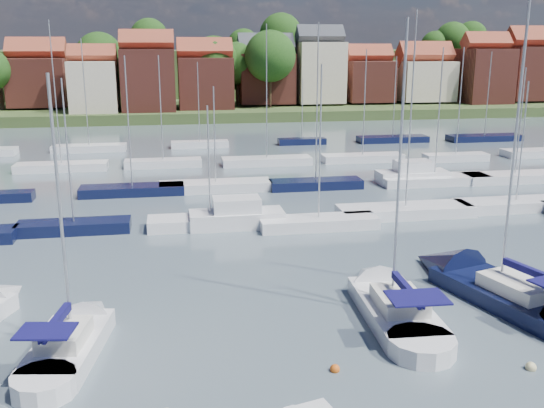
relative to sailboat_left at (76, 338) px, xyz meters
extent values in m
plane|color=#4D5F68|center=(14.55, 37.28, -0.36)|extent=(260.00, 260.00, 0.00)
cube|color=silver|center=(-0.15, -0.93, -0.11)|extent=(3.48, 6.40, 1.20)
cone|color=silver|center=(0.46, 2.82, -0.11)|extent=(2.98, 3.32, 2.53)
cylinder|color=silver|center=(-0.64, -3.93, -0.11)|extent=(2.91, 2.91, 1.20)
cube|color=silver|center=(-0.22, -1.34, 0.84)|extent=(2.16, 2.78, 0.70)
cylinder|color=#B2B2B7|center=(-0.08, -0.51, 6.11)|extent=(0.14, 0.14, 11.25)
cylinder|color=#B2B2B7|center=(-0.36, -2.18, 1.69)|extent=(0.65, 3.35, 0.10)
cube|color=#110E49|center=(-0.36, -2.18, 1.84)|extent=(0.82, 3.21, 0.35)
cube|color=#110E49|center=(-0.54, -3.26, 1.99)|extent=(2.37, 1.85, 0.08)
cube|color=silver|center=(15.21, 0.23, -0.11)|extent=(3.40, 7.44, 1.20)
cone|color=silver|center=(15.43, 4.79, -0.11)|extent=(3.22, 3.70, 3.04)
cylinder|color=silver|center=(15.03, -3.41, -0.11)|extent=(3.19, 3.19, 1.20)
cube|color=silver|center=(15.18, -0.27, 0.84)|extent=(2.28, 3.14, 0.70)
cylinder|color=#B2B2B7|center=(15.23, 0.74, 7.25)|extent=(0.14, 0.14, 13.52)
cylinder|color=#B2B2B7|center=(15.13, -1.29, 1.69)|extent=(0.30, 4.06, 0.10)
cube|color=#110E49|center=(15.13, -1.29, 1.84)|extent=(0.49, 3.86, 0.35)
cube|color=#110E49|center=(15.07, -2.60, 1.99)|extent=(2.67, 1.95, 0.08)
cube|color=black|center=(21.77, 1.05, -0.11)|extent=(5.76, 9.14, 1.20)
cone|color=black|center=(20.30, 6.15, -0.11)|extent=(4.55, 4.95, 3.54)
cube|color=silver|center=(21.94, 0.48, 0.84)|extent=(3.36, 4.09, 0.70)
cylinder|color=#B2B2B7|center=(21.61, 1.62, 8.53)|extent=(0.14, 0.14, 16.09)
cylinder|color=#B2B2B7|center=(22.27, -0.65, 1.69)|extent=(1.41, 4.56, 0.10)
cube|color=#110E49|center=(22.27, -0.65, 1.84)|extent=(1.54, 4.39, 0.35)
cone|color=silver|center=(-4.38, 5.79, -0.11)|extent=(3.40, 3.65, 2.53)
sphere|color=#D85914|center=(10.94, -4.14, -0.36)|extent=(0.41, 0.41, 0.41)
sphere|color=beige|center=(19.07, -5.37, -0.36)|extent=(0.46, 0.46, 0.46)
sphere|color=#D85914|center=(15.54, 4.42, -0.36)|extent=(0.48, 0.48, 0.48)
cube|color=black|center=(-2.56, 17.82, -0.01)|extent=(8.01, 2.24, 1.00)
cylinder|color=#B2B2B7|center=(-2.56, 17.82, 5.56)|extent=(0.12, 0.12, 10.16)
cube|color=silver|center=(7.28, 17.48, -0.01)|extent=(9.22, 2.58, 1.00)
cylinder|color=#B2B2B7|center=(7.28, 17.48, 4.58)|extent=(0.12, 0.12, 8.18)
cube|color=silver|center=(15.18, 15.88, -0.01)|extent=(8.78, 2.46, 1.00)
cylinder|color=#B2B2B7|center=(15.18, 15.88, 6.01)|extent=(0.12, 0.12, 11.06)
cube|color=silver|center=(22.78, 17.94, -0.01)|extent=(10.79, 3.02, 1.00)
cylinder|color=#B2B2B7|center=(22.78, 17.94, 7.92)|extent=(0.12, 0.12, 14.87)
cube|color=silver|center=(32.53, 18.30, -0.01)|extent=(10.13, 2.84, 1.00)
cylinder|color=#B2B2B7|center=(32.53, 18.30, 5.28)|extent=(0.12, 0.12, 9.59)
cube|color=silver|center=(9.24, 17.28, 0.14)|extent=(7.00, 2.60, 1.40)
cube|color=silver|center=(9.24, 17.28, 1.24)|extent=(3.50, 2.20, 1.30)
cube|color=black|center=(1.00, 28.91, -0.01)|extent=(9.30, 2.60, 1.00)
cylinder|color=#B2B2B7|center=(1.00, 28.91, 6.23)|extent=(0.12, 0.12, 11.48)
cube|color=silver|center=(8.61, 29.29, -0.01)|extent=(10.40, 2.91, 1.00)
cylinder|color=#B2B2B7|center=(8.61, 29.29, 4.87)|extent=(0.12, 0.12, 8.77)
cube|color=black|center=(18.03, 28.56, -0.01)|extent=(8.80, 2.46, 1.00)
cylinder|color=#B2B2B7|center=(18.03, 28.56, 7.65)|extent=(0.12, 0.12, 14.33)
cube|color=silver|center=(29.95, 28.44, -0.01)|extent=(10.73, 3.00, 1.00)
cylinder|color=#B2B2B7|center=(29.95, 28.44, 6.56)|extent=(0.12, 0.12, 12.14)
cube|color=silver|center=(38.37, 28.24, -0.01)|extent=(10.48, 2.93, 1.00)
cylinder|color=#B2B2B7|center=(38.37, 28.24, 5.62)|extent=(0.12, 0.12, 10.28)
cube|color=silver|center=(28.01, 29.28, 0.14)|extent=(7.00, 2.60, 1.40)
cube|color=silver|center=(28.01, 29.28, 1.24)|extent=(3.50, 2.20, 1.30)
cube|color=silver|center=(-7.17, 41.49, -0.01)|extent=(9.71, 2.72, 1.00)
cylinder|color=#B2B2B7|center=(-7.17, 41.49, 7.93)|extent=(0.12, 0.12, 14.88)
cube|color=silver|center=(3.71, 41.78, -0.01)|extent=(8.49, 2.38, 1.00)
cylinder|color=#B2B2B7|center=(3.71, 41.78, 6.14)|extent=(0.12, 0.12, 11.31)
cube|color=silver|center=(15.34, 41.05, -0.01)|extent=(10.16, 2.85, 1.00)
cylinder|color=#B2B2B7|center=(15.34, 41.05, 7.78)|extent=(0.12, 0.12, 14.59)
cube|color=silver|center=(26.72, 41.17, -0.01)|extent=(9.53, 2.67, 1.00)
cylinder|color=#B2B2B7|center=(26.72, 41.17, 6.44)|extent=(0.12, 0.12, 11.91)
cube|color=silver|center=(37.70, 39.78, -0.01)|extent=(7.62, 2.13, 1.00)
cylinder|color=#B2B2B7|center=(37.70, 39.78, 6.55)|extent=(0.12, 0.12, 12.13)
cube|color=silver|center=(49.77, 40.86, -0.01)|extent=(10.17, 2.85, 1.00)
cube|color=silver|center=(-5.71, 53.83, -0.01)|extent=(9.24, 2.59, 1.00)
cylinder|color=#B2B2B7|center=(-5.71, 53.83, 7.07)|extent=(0.12, 0.12, 13.17)
cube|color=silver|center=(8.46, 54.58, -0.01)|extent=(7.57, 2.12, 1.00)
cylinder|color=#B2B2B7|center=(8.46, 54.58, 5.61)|extent=(0.12, 0.12, 10.24)
cube|color=black|center=(22.43, 54.75, -0.01)|extent=(6.58, 1.84, 1.00)
cylinder|color=#B2B2B7|center=(22.43, 54.75, 4.49)|extent=(0.12, 0.12, 8.01)
cube|color=black|center=(35.49, 54.68, -0.01)|extent=(9.92, 2.78, 1.00)
cylinder|color=#B2B2B7|center=(35.49, 54.68, 5.94)|extent=(0.12, 0.12, 10.92)
cube|color=black|center=(48.83, 53.64, -0.01)|extent=(10.55, 2.95, 1.00)
cylinder|color=#B2B2B7|center=(48.83, 53.64, 6.24)|extent=(0.12, 0.12, 11.51)
cube|color=#3E5128|center=(14.55, 114.28, -0.06)|extent=(200.00, 70.00, 3.00)
cube|color=#3E5128|center=(14.55, 139.28, 4.64)|extent=(200.00, 60.00, 14.00)
cube|color=brown|center=(-19.10, 95.06, 6.20)|extent=(10.37, 9.97, 8.73)
cube|color=brown|center=(-19.10, 95.06, 11.83)|extent=(10.57, 5.13, 5.13)
cube|color=beige|center=(-8.20, 86.28, 5.72)|extent=(8.09, 8.80, 8.96)
cube|color=brown|center=(-8.20, 86.28, 11.19)|extent=(8.25, 4.00, 4.00)
cube|color=brown|center=(1.20, 87.21, 6.72)|extent=(9.36, 10.17, 10.97)
cube|color=brown|center=(1.20, 87.21, 13.35)|extent=(9.54, 4.63, 4.63)
cube|color=brown|center=(11.50, 88.92, 5.95)|extent=(9.90, 8.56, 9.42)
cube|color=brown|center=(11.50, 88.92, 11.87)|extent=(10.10, 4.90, 4.90)
cube|color=brown|center=(23.64, 93.92, 6.58)|extent=(10.59, 8.93, 9.49)
cube|color=#383A42|center=(23.64, 93.92, 12.62)|extent=(10.80, 5.24, 5.24)
cube|color=beige|center=(34.26, 93.07, 7.66)|extent=(9.01, 8.61, 11.65)
cube|color=#383A42|center=(34.26, 93.07, 14.59)|extent=(9.19, 4.46, 4.46)
cube|color=brown|center=(44.72, 94.27, 5.84)|extent=(9.10, 9.34, 8.00)
cube|color=brown|center=(44.72, 94.27, 10.95)|extent=(9.28, 4.50, 4.50)
cube|color=beige|center=(56.50, 93.87, 5.77)|extent=(10.86, 9.59, 7.88)
cube|color=brown|center=(56.50, 93.87, 11.04)|extent=(11.07, 5.37, 5.37)
cube|color=brown|center=(68.30, 91.19, 6.72)|extent=(9.18, 9.96, 10.97)
cube|color=brown|center=(68.30, 91.19, 13.33)|extent=(9.36, 4.54, 4.54)
cube|color=brown|center=(79.72, 92.49, 7.22)|extent=(11.39, 9.67, 10.76)
cube|color=brown|center=(79.72, 92.49, 13.99)|extent=(11.62, 5.64, 5.64)
cylinder|color=#382619|center=(71.32, 112.78, 8.15)|extent=(0.50, 0.50, 4.47)
sphere|color=#285219|center=(71.32, 112.78, 14.22)|extent=(8.18, 8.18, 8.18)
cylinder|color=#382619|center=(18.01, 93.20, 3.46)|extent=(0.50, 0.50, 4.46)
sphere|color=#285219|center=(18.01, 93.20, 9.51)|extent=(8.15, 8.15, 8.15)
cylinder|color=#382619|center=(29.77, 110.95, 8.21)|extent=(0.50, 0.50, 5.15)
sphere|color=#285219|center=(29.77, 110.95, 15.20)|extent=(9.41, 9.41, 9.41)
cylinder|color=#382619|center=(1.00, 113.59, 8.31)|extent=(0.50, 0.50, 4.56)
sphere|color=#285219|center=(1.00, 113.59, 14.50)|extent=(8.34, 8.34, 8.34)
cylinder|color=#382619|center=(-8.69, 102.52, 3.81)|extent=(0.50, 0.50, 5.15)
sphere|color=#285219|center=(-8.69, 102.52, 10.80)|extent=(9.42, 9.42, 9.42)
cylinder|color=#382619|center=(-24.13, 104.60, 6.39)|extent=(0.50, 0.50, 3.42)
sphere|color=#285219|center=(-24.13, 104.60, 11.04)|extent=(6.26, 6.26, 6.26)
cylinder|color=#382619|center=(28.30, 101.98, 3.12)|extent=(0.50, 0.50, 3.77)
sphere|color=#285219|center=(28.30, 101.98, 8.23)|extent=(6.89, 6.89, 6.89)
cylinder|color=#382619|center=(23.59, 88.22, 3.84)|extent=(0.50, 0.50, 5.21)
sphere|color=#285219|center=(23.59, 88.22, 10.92)|extent=(9.53, 9.53, 9.53)
cylinder|color=#382619|center=(76.48, 98.90, 2.72)|extent=(0.50, 0.50, 2.97)
sphere|color=#285219|center=(76.48, 98.90, 6.76)|extent=(5.44, 5.44, 5.44)
cylinder|color=#382619|center=(13.40, 91.03, 3.66)|extent=(0.50, 0.50, 4.84)
sphere|color=#285219|center=(13.40, 91.03, 10.23)|extent=(8.85, 8.85, 8.85)
cylinder|color=#382619|center=(67.23, 112.99, 7.80)|extent=(0.50, 0.50, 3.72)
sphere|color=#285219|center=(67.23, 112.99, 12.85)|extent=(6.80, 6.80, 6.80)
cylinder|color=#382619|center=(68.60, 91.40, 3.26)|extent=(0.50, 0.50, 4.05)
sphere|color=#285219|center=(68.60, 91.40, 8.75)|extent=(7.40, 7.40, 7.40)
cylinder|color=#382619|center=(21.38, 110.57, 7.54)|extent=(0.50, 0.50, 3.93)
sphere|color=#285219|center=(21.38, 110.57, 12.88)|extent=(7.19, 7.19, 7.19)
cylinder|color=#382619|center=(45.20, 97.45, 3.15)|extent=(0.50, 0.50, 3.82)
sphere|color=#285219|center=(45.20, 97.45, 8.34)|extent=(6.99, 6.99, 6.99)
cylinder|color=#382619|center=(-2.90, 90.40, 2.98)|extent=(0.50, 0.50, 3.48)
sphere|color=#285219|center=(-2.90, 90.40, 7.70)|extent=(6.37, 6.37, 6.37)
cylinder|color=#382619|center=(72.06, 100.08, 2.73)|extent=(0.50, 0.50, 2.99)
sphere|color=#285219|center=(72.06, 100.08, 6.78)|extent=(5.46, 5.46, 5.46)
cylinder|color=#382619|center=(18.15, 96.32, 2.86)|extent=(0.50, 0.50, 3.25)
sphere|color=#285219|center=(18.15, 96.32, 7.27)|extent=(5.94, 5.94, 5.94)
cylinder|color=#382619|center=(11.49, 98.01, 2.73)|extent=(0.50, 0.50, 2.98)
sphere|color=#285219|center=(11.49, 98.01, 6.78)|extent=(5.46, 5.46, 5.46)
cylinder|color=#382619|center=(79.21, 119.02, 8.99)|extent=(0.50, 0.50, 4.29)
sphere|color=#285219|center=(79.21, 119.02, 14.81)|extent=(7.84, 7.84, 7.84)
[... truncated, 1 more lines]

